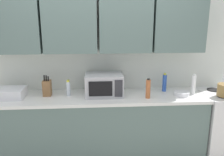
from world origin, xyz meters
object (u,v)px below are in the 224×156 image
at_px(microwave, 104,85).
at_px(bottle_clear_tall, 68,88).
at_px(knife_block, 47,88).
at_px(bottle_blue_cleaner, 164,83).
at_px(bowl_ceramic_small, 182,94).
at_px(bottle_spice_jar, 148,89).
at_px(dish_rack, 9,93).
at_px(bottle_white_jar, 194,85).

relative_size(microwave, bottle_clear_tall, 2.28).
xyz_separation_m(knife_block, bottle_blue_cleaner, (1.57, 0.08, 0.02)).
relative_size(bottle_blue_cleaner, bowl_ceramic_small, 1.28).
height_order(knife_block, bottle_spice_jar, knife_block).
bearing_deg(bottle_clear_tall, bottle_blue_cleaner, 4.71).
distance_m(knife_block, bowl_ceramic_small, 1.74).
relative_size(dish_rack, bowl_ceramic_small, 1.93).
xyz_separation_m(knife_block, bowl_ceramic_small, (1.74, -0.13, -0.08)).
bearing_deg(knife_block, bottle_white_jar, -2.63).
bearing_deg(bottle_spice_jar, bowl_ceramic_small, 7.91).
bearing_deg(knife_block, bottle_clear_tall, -6.25).
bearing_deg(knife_block, bottle_spice_jar, -8.52).
bearing_deg(knife_block, bottle_blue_cleaner, 2.79).
distance_m(microwave, dish_rack, 1.20).
relative_size(bottle_clear_tall, bottle_spice_jar, 0.83).
bearing_deg(bottle_white_jar, bottle_blue_cleaner, 154.21).
relative_size(bottle_blue_cleaner, bottle_spice_jar, 0.99).
relative_size(knife_block, bottle_clear_tall, 1.30).
bearing_deg(microwave, bowl_ceramic_small, -5.58).
bearing_deg(dish_rack, knife_block, 6.68).
distance_m(microwave, bottle_spice_jar, 0.57).
bearing_deg(bottle_white_jar, bowl_ceramic_small, -166.33).
xyz_separation_m(knife_block, bottle_clear_tall, (0.28, -0.03, -0.00)).
xyz_separation_m(bottle_clear_tall, bowl_ceramic_small, (1.46, -0.10, -0.07)).
bearing_deg(knife_block, bowl_ceramic_small, -4.22).
distance_m(microwave, bowl_ceramic_small, 1.01).
bearing_deg(bowl_ceramic_small, bottle_spice_jar, -172.09).
height_order(microwave, bottle_spice_jar, microwave).
height_order(bottle_clear_tall, bottle_spice_jar, bottle_spice_jar).
distance_m(bottle_clear_tall, bowl_ceramic_small, 1.47).
xyz_separation_m(dish_rack, bowl_ceramic_small, (2.20, -0.07, -0.03)).
relative_size(bottle_clear_tall, bottle_white_jar, 0.78).
relative_size(microwave, knife_block, 1.76).
xyz_separation_m(dish_rack, bottle_clear_tall, (0.74, 0.02, 0.04)).
bearing_deg(bottle_clear_tall, bottle_spice_jar, -9.14).
bearing_deg(bowl_ceramic_small, knife_block, 175.78).
relative_size(dish_rack, bottle_clear_tall, 1.81).
bearing_deg(microwave, bottle_blue_cleaner, 7.30).
height_order(dish_rack, bottle_blue_cleaner, bottle_blue_cleaner).
bearing_deg(microwave, dish_rack, -178.86).
relative_size(bottle_clear_tall, bowl_ceramic_small, 1.07).
xyz_separation_m(microwave, bowl_ceramic_small, (1.00, -0.10, -0.11)).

